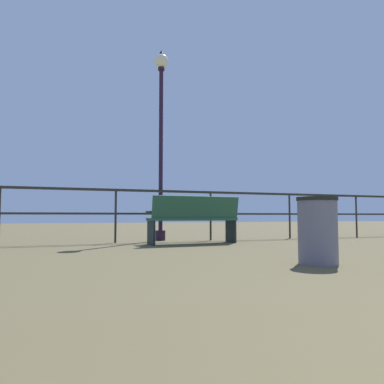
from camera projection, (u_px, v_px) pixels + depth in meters
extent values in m
cube|color=#2A2821|center=(165.00, 191.00, 7.83)|extent=(18.81, 0.05, 0.05)
cube|color=#2A2821|center=(165.00, 214.00, 7.80)|extent=(18.81, 0.04, 0.04)
cylinder|color=#2A2821|center=(116.00, 216.00, 7.42)|extent=(0.04, 0.04, 1.06)
cylinder|color=#2A2821|center=(211.00, 216.00, 8.18)|extent=(0.04, 0.04, 1.06)
cylinder|color=#2A2821|center=(290.00, 216.00, 8.93)|extent=(0.04, 0.04, 1.06)
cylinder|color=#2A2821|center=(356.00, 216.00, 9.68)|extent=(0.04, 0.04, 1.06)
cube|color=#255339|center=(193.00, 219.00, 7.20)|extent=(1.79, 0.50, 0.05)
cube|color=#255339|center=(197.00, 208.00, 7.04)|extent=(1.78, 0.21, 0.44)
cube|color=black|center=(231.00, 231.00, 7.53)|extent=(0.06, 0.38, 0.47)
cube|color=black|center=(227.00, 212.00, 7.70)|extent=(0.05, 0.30, 0.04)
cube|color=black|center=(151.00, 232.00, 6.85)|extent=(0.06, 0.38, 0.47)
cube|color=black|center=(149.00, 212.00, 7.02)|extent=(0.05, 0.30, 0.04)
cylinder|color=#28152C|center=(160.00, 235.00, 8.08)|extent=(0.22, 0.22, 0.22)
cylinder|color=#28152C|center=(161.00, 149.00, 8.20)|extent=(0.09, 0.09, 3.59)
cylinder|color=#28152C|center=(161.00, 69.00, 8.32)|extent=(0.14, 0.14, 0.06)
sphere|color=#F6EFC7|center=(161.00, 61.00, 8.34)|extent=(0.31, 0.31, 0.31)
cone|color=#28152C|center=(161.00, 52.00, 8.35)|extent=(0.11, 0.11, 0.10)
cylinder|color=slate|center=(318.00, 232.00, 4.12)|extent=(0.43, 0.43, 0.71)
cylinder|color=black|center=(317.00, 199.00, 4.15)|extent=(0.45, 0.45, 0.04)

